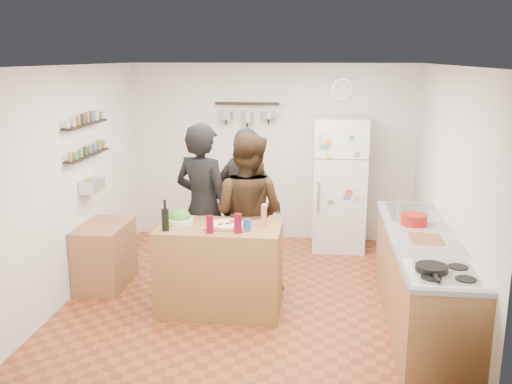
# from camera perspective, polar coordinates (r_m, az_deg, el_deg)

# --- Properties ---
(room_shell) EXTENTS (4.20, 4.20, 4.20)m
(room_shell) POSITION_cam_1_polar(r_m,az_deg,el_deg) (6.46, 0.30, 1.45)
(room_shell) COLOR brown
(room_shell) RESTS_ON ground
(prep_island) EXTENTS (1.25, 0.72, 0.91)m
(prep_island) POSITION_cam_1_polar(r_m,az_deg,el_deg) (5.96, -3.61, -7.59)
(prep_island) COLOR olive
(prep_island) RESTS_ON floor
(pizza_board) EXTENTS (0.42, 0.34, 0.02)m
(pizza_board) POSITION_cam_1_polar(r_m,az_deg,el_deg) (5.78, -2.93, -3.39)
(pizza_board) COLOR #945535
(pizza_board) RESTS_ON prep_island
(pizza) EXTENTS (0.34, 0.34, 0.02)m
(pizza) POSITION_cam_1_polar(r_m,az_deg,el_deg) (5.77, -2.93, -3.21)
(pizza) COLOR beige
(pizza) RESTS_ON pizza_board
(salad_bowl) EXTENTS (0.27, 0.27, 0.05)m
(salad_bowl) POSITION_cam_1_polar(r_m,az_deg,el_deg) (5.94, -7.58, -2.85)
(salad_bowl) COLOR silver
(salad_bowl) RESTS_ON prep_island
(wine_bottle) EXTENTS (0.07, 0.07, 0.22)m
(wine_bottle) POSITION_cam_1_polar(r_m,az_deg,el_deg) (5.69, -9.06, -2.75)
(wine_bottle) COLOR black
(wine_bottle) RESTS_ON prep_island
(wine_glass_near) EXTENTS (0.07, 0.07, 0.17)m
(wine_glass_near) POSITION_cam_1_polar(r_m,az_deg,el_deg) (5.57, -4.64, -3.24)
(wine_glass_near) COLOR #5D071C
(wine_glass_near) RESTS_ON prep_island
(wine_glass_far) EXTENTS (0.08, 0.08, 0.19)m
(wine_glass_far) POSITION_cam_1_polar(r_m,az_deg,el_deg) (5.56, -1.83, -3.14)
(wine_glass_far) COLOR #60081E
(wine_glass_far) RESTS_ON prep_island
(pepper_mill) EXTENTS (0.06, 0.06, 0.19)m
(pepper_mill) POSITION_cam_1_polar(r_m,az_deg,el_deg) (5.77, 0.80, -2.52)
(pepper_mill) COLOR #AD7748
(pepper_mill) RESTS_ON prep_island
(salt_canister) EXTENTS (0.07, 0.07, 0.12)m
(salt_canister) POSITION_cam_1_polar(r_m,az_deg,el_deg) (5.64, -0.90, -3.30)
(salt_canister) COLOR #1A4693
(salt_canister) RESTS_ON prep_island
(person_left) EXTENTS (0.82, 0.69, 1.90)m
(person_left) POSITION_cam_1_polar(r_m,az_deg,el_deg) (6.33, -5.32, -1.63)
(person_left) COLOR black
(person_left) RESTS_ON floor
(person_center) EXTENTS (1.02, 0.88, 1.79)m
(person_center) POSITION_cam_1_polar(r_m,az_deg,el_deg) (6.29, -0.92, -2.18)
(person_center) COLOR black
(person_center) RESTS_ON floor
(person_back) EXTENTS (1.10, 0.97, 1.78)m
(person_back) POSITION_cam_1_polar(r_m,az_deg,el_deg) (6.84, -0.97, -0.97)
(person_back) COLOR #2A2725
(person_back) RESTS_ON floor
(counter_run) EXTENTS (0.63, 2.63, 0.90)m
(counter_run) POSITION_cam_1_polar(r_m,az_deg,el_deg) (5.84, 16.21, -8.65)
(counter_run) COLOR #9E7042
(counter_run) RESTS_ON floor
(stove_top) EXTENTS (0.60, 0.62, 0.02)m
(stove_top) POSITION_cam_1_polar(r_m,az_deg,el_deg) (4.80, 18.36, -7.77)
(stove_top) COLOR white
(stove_top) RESTS_ON counter_run
(skillet) EXTENTS (0.26, 0.26, 0.05)m
(skillet) POSITION_cam_1_polar(r_m,az_deg,el_deg) (4.79, 17.16, -7.29)
(skillet) COLOR black
(skillet) RESTS_ON stove_top
(sink) EXTENTS (0.50, 0.80, 0.03)m
(sink) POSITION_cam_1_polar(r_m,az_deg,el_deg) (6.49, 15.31, -2.02)
(sink) COLOR silver
(sink) RESTS_ON counter_run
(cutting_board) EXTENTS (0.30, 0.40, 0.02)m
(cutting_board) POSITION_cam_1_polar(r_m,az_deg,el_deg) (5.60, 16.66, -4.62)
(cutting_board) COLOR brown
(cutting_board) RESTS_ON counter_run
(red_bowl) EXTENTS (0.27, 0.27, 0.11)m
(red_bowl) POSITION_cam_1_polar(r_m,az_deg,el_deg) (6.01, 15.51, -2.66)
(red_bowl) COLOR #A71613
(red_bowl) RESTS_ON counter_run
(fridge) EXTENTS (0.70, 0.68, 1.80)m
(fridge) POSITION_cam_1_polar(r_m,az_deg,el_deg) (7.83, 8.36, 0.82)
(fridge) COLOR white
(fridge) RESTS_ON floor
(wall_clock) EXTENTS (0.30, 0.03, 0.30)m
(wall_clock) POSITION_cam_1_polar(r_m,az_deg,el_deg) (7.99, 8.62, 10.12)
(wall_clock) COLOR silver
(wall_clock) RESTS_ON back_wall
(spice_shelf_lower) EXTENTS (0.12, 1.00, 0.02)m
(spice_shelf_lower) POSITION_cam_1_polar(r_m,az_deg,el_deg) (6.73, -16.48, 3.55)
(spice_shelf_lower) COLOR black
(spice_shelf_lower) RESTS_ON left_wall
(spice_shelf_upper) EXTENTS (0.12, 1.00, 0.02)m
(spice_shelf_upper) POSITION_cam_1_polar(r_m,az_deg,el_deg) (6.68, -16.68, 6.51)
(spice_shelf_upper) COLOR black
(spice_shelf_upper) RESTS_ON left_wall
(produce_basket) EXTENTS (0.18, 0.35, 0.14)m
(produce_basket) POSITION_cam_1_polar(r_m,az_deg,el_deg) (6.78, -16.05, 0.64)
(produce_basket) COLOR silver
(produce_basket) RESTS_ON left_wall
(side_table) EXTENTS (0.50, 0.80, 0.73)m
(side_table) POSITION_cam_1_polar(r_m,az_deg,el_deg) (6.80, -14.86, -6.14)
(side_table) COLOR #AC7148
(side_table) RESTS_ON floor
(pot_rack) EXTENTS (0.90, 0.04, 0.04)m
(pot_rack) POSITION_cam_1_polar(r_m,az_deg,el_deg) (7.99, -0.89, 8.83)
(pot_rack) COLOR black
(pot_rack) RESTS_ON back_wall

